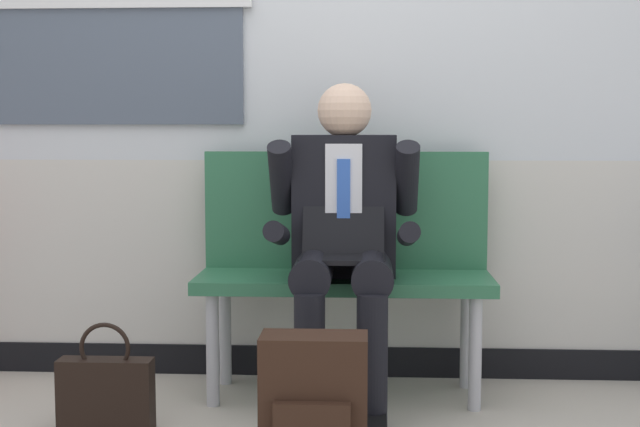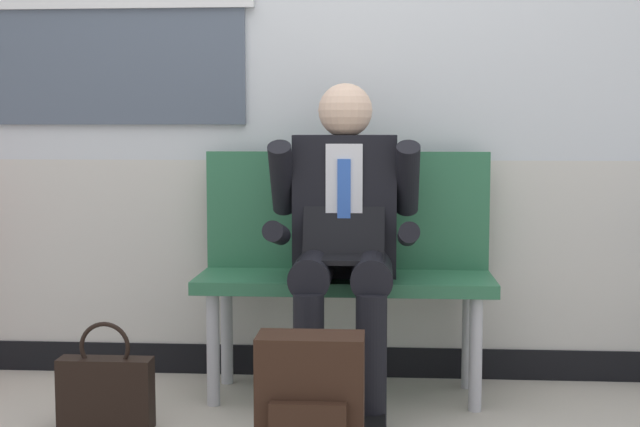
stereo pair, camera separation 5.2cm
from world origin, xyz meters
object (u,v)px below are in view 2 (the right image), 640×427
Objects in this scene: person_seated at (344,235)px; backpack at (310,410)px; bench_with_person at (346,255)px; handbag at (106,391)px.

person_seated reaches higher than backpack.
handbag is at bearing -147.60° from bench_with_person.
backpack is at bearing -94.11° from bench_with_person.
person_seated reaches higher than handbag.
backpack is at bearing -28.21° from handbag.
person_seated reaches higher than bench_with_person.
backpack is at bearing -95.26° from person_seated.
bench_with_person reaches higher than backpack.
bench_with_person is at bearing 32.40° from handbag.
backpack is 1.16× the size of handbag.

